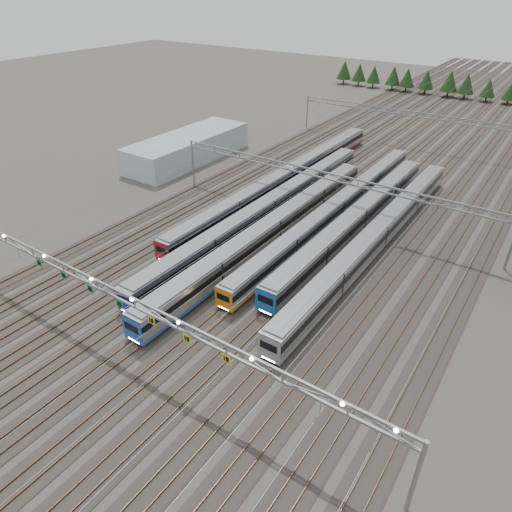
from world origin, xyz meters
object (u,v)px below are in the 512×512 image
Objects in this scene: train_f at (377,235)px; west_shed at (188,148)px; train_b at (268,209)px; gantry_mid at (325,181)px; train_a at (286,178)px; train_c at (272,230)px; gantry_far at (415,119)px; gantry_near at (134,305)px; train_d at (336,209)px; train_e at (357,219)px.

west_shed is (-47.96, 12.80, 0.61)m from train_f.
gantry_mid is at bearing 42.17° from train_b.
train_a is 13.81m from train_b.
train_c reaches higher than train_a.
train_b is (4.50, -13.05, 0.07)m from train_a.
west_shed is at bearing 176.82° from train_a.
gantry_mid is (6.75, 6.11, 4.33)m from train_b.
gantry_far is (0.00, 45.00, 0.00)m from gantry_mid.
gantry_near is 1.88× the size of west_shed.
train_a is 1.19× the size of train_c.
train_c reaches higher than train_f.
train_a is 1.16× the size of gantry_mid.
train_c is (4.50, -5.65, 0.06)m from train_b.
train_b is 11.21m from train_d.
train_c is 0.98× the size of gantry_mid.
train_c is 0.95× the size of train_f.
gantry_near is at bearing -78.85° from train_b.
gantry_near is (2.20, -28.35, 4.97)m from train_c.
gantry_far is (-11.25, 49.45, 4.31)m from train_f.
train_e is (9.00, 10.20, -0.01)m from train_c.
gantry_near is at bearing -76.61° from train_a.
train_b is 33.28m from west_shed.
west_shed is (-43.46, 9.92, 0.57)m from train_e.
gantry_mid reaches higher than train_e.
train_f is (13.50, 7.32, -0.05)m from train_c.
train_c is (9.00, -18.71, 0.13)m from train_a.
gantry_near is at bearing -90.07° from gantry_mid.
train_a is 20.76m from train_c.
west_shed reaches higher than train_d.
gantry_mid reaches higher than train_c.
gantry_mid is at bearing -165.76° from train_d.
gantry_mid is (-11.25, 4.45, 4.31)m from train_f.
train_e is at bearing -81.75° from gantry_far.
gantry_far reaches higher than train_c.
gantry_near reaches higher than train_e.
gantry_far is (2.25, 56.77, 4.27)m from train_c.
gantry_near is 1.00× the size of gantry_mid.
train_b is at bearing -174.72° from train_f.
train_e is at bearing 80.00° from gantry_near.
west_shed is (-29.96, 14.47, 0.63)m from train_b.
train_d is at bearing 36.60° from train_b.
gantry_mid reaches higher than train_b.
gantry_near is (-6.80, -38.55, 4.97)m from train_e.
train_c is at bearing -51.48° from train_b.
train_c is 0.98× the size of gantry_far.
train_b is 1.07× the size of gantry_far.
gantry_mid reaches higher than train_d.
train_e is at bearing -25.29° from train_a.
train_d is 1.17× the size of train_e.
train_b is 2.02× the size of west_shed.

